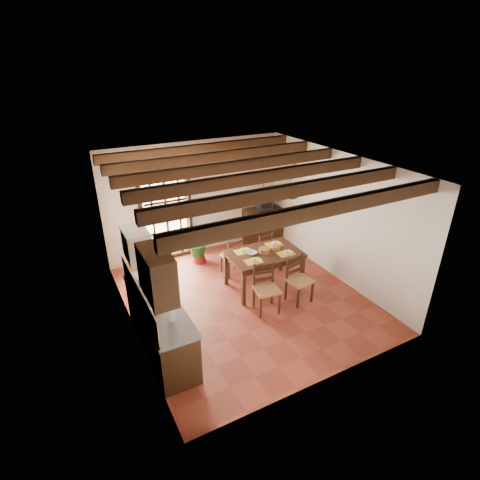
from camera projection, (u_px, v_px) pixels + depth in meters
ground_plane at (245, 298)px, 7.77m from camera, size 5.00×5.00×0.00m
room_shell at (245, 217)px, 6.98m from camera, size 4.52×5.02×2.81m
ceiling_beams at (246, 171)px, 6.59m from camera, size 4.50×4.34×0.20m
french_door at (166, 214)px, 8.86m from camera, size 1.26×0.11×2.32m
kitchen_counter at (160, 324)px, 6.26m from camera, size 0.64×2.25×1.38m
upper_cabinet at (157, 275)px, 5.05m from camera, size 0.35×0.80×0.70m
range_hood at (137, 245)px, 6.11m from camera, size 0.38×0.60×0.54m
counter_items at (155, 297)px, 6.12m from camera, size 0.50×1.43×0.25m
dining_table at (264, 257)px, 7.87m from camera, size 1.55×1.03×0.83m
chair_near_left at (266, 297)px, 7.27m from camera, size 0.52×0.50×0.98m
chair_near_right at (299, 288)px, 7.57m from camera, size 0.50×0.48×0.97m
chair_far_left at (232, 263)px, 8.54m from camera, size 0.45×0.43×0.92m
chair_far_right at (261, 256)px, 8.84m from camera, size 0.46×0.45×0.91m
table_setting at (264, 248)px, 7.78m from camera, size 1.11×0.74×0.10m
table_bowl at (252, 253)px, 7.75m from camera, size 0.25×0.25×0.05m
sideboard at (263, 224)px, 10.09m from camera, size 1.13×0.61×0.92m
crt_tv at (264, 202)px, 9.80m from camera, size 0.43×0.40×0.33m
fuse_box at (250, 177)px, 9.61m from camera, size 0.25×0.03×0.32m
plant_pot at (199, 258)px, 9.12m from camera, size 0.33×0.33×0.20m
potted_plant at (198, 241)px, 8.92m from camera, size 1.86×1.66×1.88m
wall_shelf at (290, 192)px, 9.28m from camera, size 0.20×0.42×0.20m
shelf_vase at (290, 186)px, 9.22m from camera, size 0.15×0.15×0.15m
shelf_flowers at (291, 178)px, 9.13m from camera, size 0.14×0.14×0.36m
framed_picture at (294, 170)px, 9.08m from camera, size 0.03×0.32×0.32m
pendant_lamp at (263, 194)px, 7.36m from camera, size 0.36×0.36×0.84m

